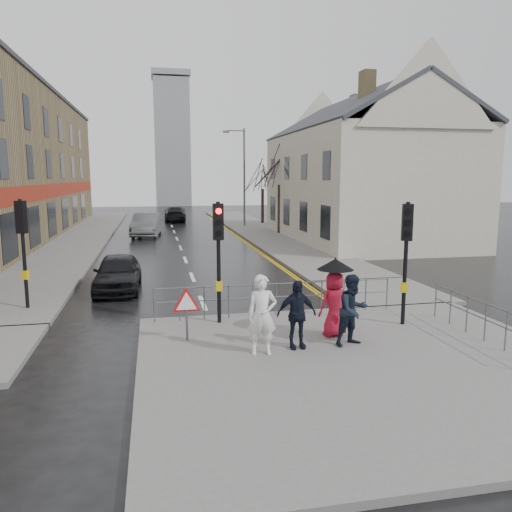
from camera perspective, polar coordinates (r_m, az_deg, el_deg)
name	(u,v)px	position (r m, az deg, el deg)	size (l,w,h in m)	color
ground	(213,329)	(14.10, -4.91, -8.36)	(120.00, 120.00, 0.00)	black
near_pavement	(366,365)	(11.62, 12.46, -12.05)	(10.00, 9.00, 0.14)	#605E5B
left_pavement	(82,237)	(36.93, -19.31, 2.10)	(4.00, 44.00, 0.14)	#605E5B
right_pavement	(258,230)	(39.42, 0.18, 3.02)	(4.00, 40.00, 0.14)	#605E5B
pavement_bridge_right	(382,292)	(18.70, 14.17, -4.03)	(4.00, 4.20, 0.14)	#605E5B
building_right_cream	(361,168)	(34.17, 11.87, 9.82)	(9.00, 16.40, 10.10)	beige
church_tower	(172,144)	(75.58, -9.56, 12.56)	(5.00, 5.00, 18.00)	gray
traffic_signal_near_left	(218,241)	(13.78, -4.32, 1.72)	(0.28, 0.27, 3.40)	black
traffic_signal_near_right	(406,242)	(14.19, 16.81, 1.57)	(0.34, 0.33, 3.40)	black
traffic_signal_far_left	(22,234)	(16.93, -25.13, 2.25)	(0.34, 0.33, 3.40)	black
guard_railing_front	(276,291)	(14.78, 2.31, -4.06)	(7.14, 0.04, 1.00)	#595B5E
guard_railing_side	(486,314)	(13.73, 24.79, -5.99)	(0.04, 4.54, 1.00)	#595B5E
warning_sign	(186,305)	(12.59, -7.95, -5.62)	(0.80, 0.07, 1.35)	#595B5E
street_lamp	(242,171)	(42.02, -1.59, 9.72)	(1.83, 0.25, 8.00)	#595B5E
tree_near	(280,164)	(36.51, 2.73, 10.49)	(2.40, 2.40, 6.58)	#32241C
tree_far	(263,174)	(44.40, 0.76, 9.32)	(2.40, 2.40, 5.64)	#32241C
pedestrian_a	(262,315)	(11.54, 0.70, -6.74)	(0.68, 0.45, 1.86)	white
pedestrian_b	(353,310)	(12.38, 11.02, -6.07)	(0.85, 0.66, 1.75)	black
pedestrian_with_umbrella	(335,294)	(12.93, 8.97, -4.30)	(0.96, 0.96, 2.02)	#AC1429
pedestrian_d	(296,314)	(12.00, 4.65, -6.65)	(0.97, 0.40, 1.66)	black
car_parked	(118,273)	(19.28, -15.51, -1.83)	(1.61, 4.00, 1.36)	black
car_mid	(147,225)	(36.45, -12.38, 3.51)	(1.75, 5.02, 1.65)	#515356
car_far	(175,214)	(48.40, -9.25, 4.78)	(1.97, 4.84, 1.41)	black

